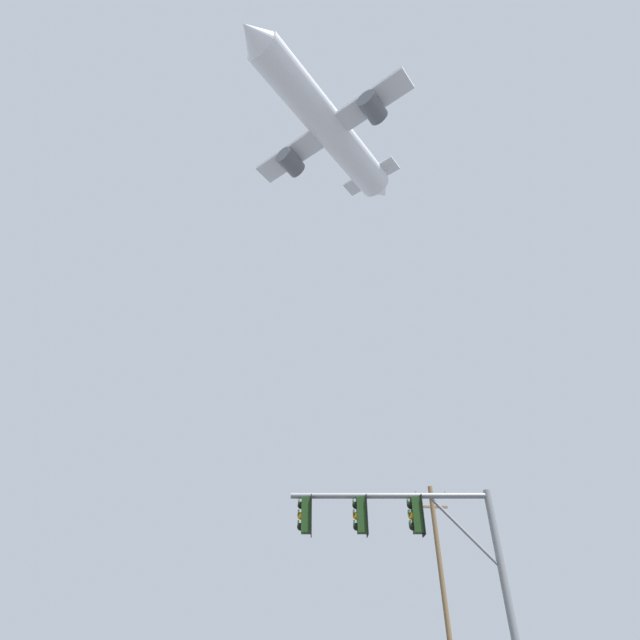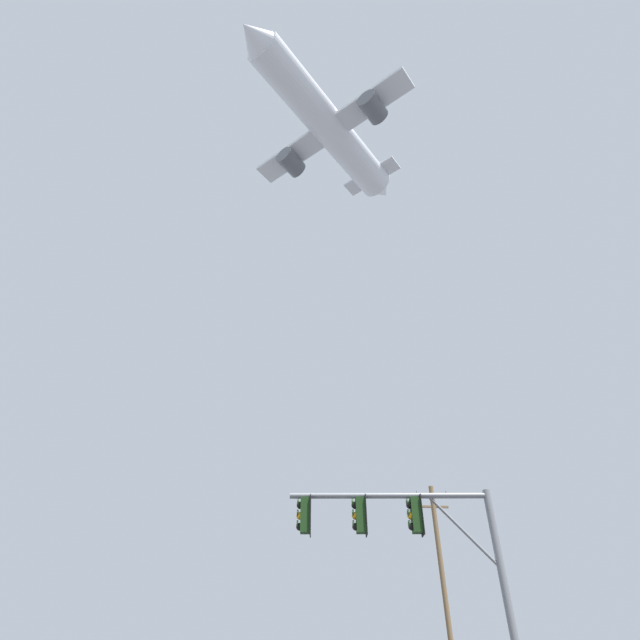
# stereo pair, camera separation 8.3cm
# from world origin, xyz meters

# --- Properties ---
(signal_pole_near) EXTENTS (5.61, 0.71, 5.64)m
(signal_pole_near) POSITION_xyz_m (3.28, 7.12, 4.37)
(signal_pole_near) COLOR slate
(signal_pole_near) RESTS_ON ground
(utility_pole) EXTENTS (2.20, 0.28, 10.46)m
(utility_pole) POSITION_xyz_m (8.77, 22.91, 5.54)
(utility_pole) COLOR brown
(utility_pole) RESTS_ON ground
(airplane) EXTENTS (17.73, 19.43, 6.39)m
(airplane) POSITION_xyz_m (2.50, 21.59, 45.74)
(airplane) COLOR white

